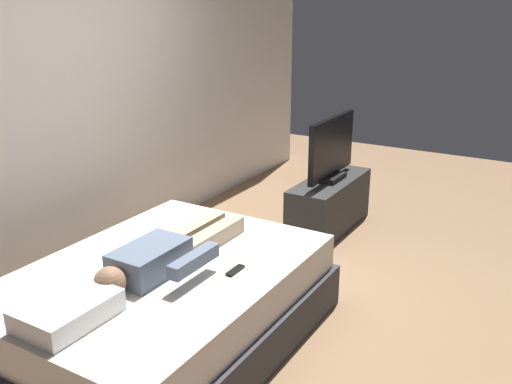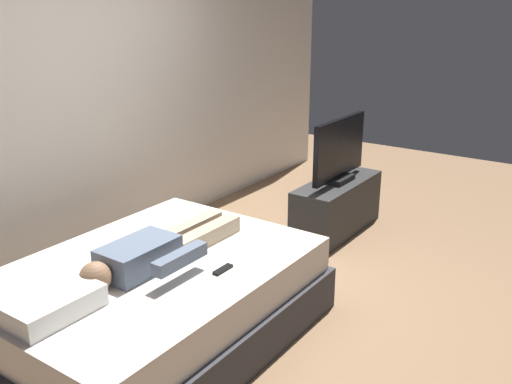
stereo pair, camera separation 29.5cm
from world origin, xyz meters
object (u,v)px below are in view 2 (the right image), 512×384
at_px(remote, 223,269).
at_px(tv_stand, 337,207).
at_px(bed, 153,303).
at_px(tv, 339,151).
at_px(person, 156,251).
at_px(pillow, 50,303).

distance_m(remote, tv_stand, 2.15).
relative_size(bed, tv, 2.36).
height_order(person, remote, person).
height_order(person, tv_stand, person).
bearing_deg(bed, tv_stand, -3.16).
relative_size(tv_stand, tv, 1.25).
bearing_deg(tv, tv_stand, 0.00).
relative_size(person, tv, 1.43).
bearing_deg(remote, pillow, 154.45).
distance_m(pillow, tv_stand, 3.03).
relative_size(remote, tv_stand, 0.14).
bearing_deg(tv_stand, person, 177.44).
distance_m(person, tv, 2.27).
bearing_deg(pillow, tv_stand, -2.40).
height_order(bed, tv, tv).
bearing_deg(person, bed, 139.20).
relative_size(bed, tv_stand, 1.89).
bearing_deg(bed, remote, -67.27).
bearing_deg(tv, person, 177.44).
xyz_separation_m(bed, pillow, (-0.72, -0.00, 0.34)).
relative_size(pillow, tv_stand, 0.44).
bearing_deg(person, tv_stand, -2.56).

